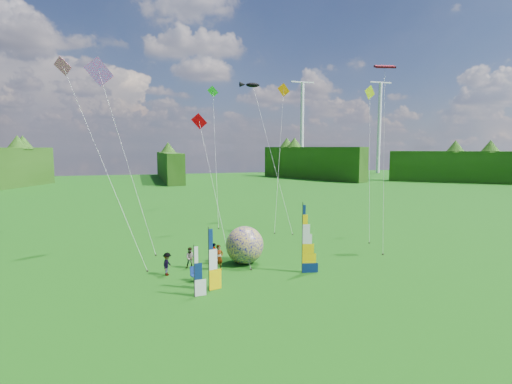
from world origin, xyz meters
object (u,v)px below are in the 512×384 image
object	(u,v)px
side_banner_left	(209,260)
spectator_d	(214,254)
feather_banner_main	(302,239)
spectator_a	(219,258)
bol_inflatable	(245,245)
spectator_b	(191,258)
spectator_c	(167,264)
side_banner_far	(194,272)
camp_chair	(195,274)
kite_whale	(271,146)

from	to	relation	value
side_banner_left	spectator_d	world-z (taller)	side_banner_left
feather_banner_main	spectator_d	bearing A→B (deg)	155.93
spectator_a	bol_inflatable	bearing A→B (deg)	-4.16
feather_banner_main	bol_inflatable	bearing A→B (deg)	144.63
spectator_a	spectator_b	bearing A→B (deg)	120.27
spectator_a	spectator_c	xyz separation A→B (m)	(-3.57, -0.08, -0.13)
side_banner_far	bol_inflatable	xyz separation A→B (m)	(4.53, 5.58, -0.08)
feather_banner_main	side_banner_far	bearing A→B (deg)	-152.48
spectator_d	side_banner_far	bearing A→B (deg)	119.09
spectator_b	camp_chair	world-z (taller)	spectator_b
spectator_d	kite_whale	xyz separation A→B (m)	(9.06, 13.64, 7.92)
feather_banner_main	side_banner_far	distance (m)	8.05
side_banner_far	spectator_d	size ratio (longest dim) A/B	1.86
side_banner_left	kite_whale	world-z (taller)	kite_whale
feather_banner_main	bol_inflatable	world-z (taller)	feather_banner_main
spectator_a	kite_whale	world-z (taller)	kite_whale
spectator_a	spectator_d	size ratio (longest dim) A/B	1.14
spectator_d	kite_whale	world-z (taller)	kite_whale
kite_whale	camp_chair	bearing A→B (deg)	-124.46
feather_banner_main	kite_whale	bearing A→B (deg)	89.15
spectator_c	kite_whale	distance (m)	21.28
spectator_a	kite_whale	bearing A→B (deg)	29.06
side_banner_far	spectator_a	size ratio (longest dim) A/B	1.63
spectator_b	side_banner_left	bearing A→B (deg)	-76.89
spectator_c	camp_chair	xyz separation A→B (m)	(1.60, -1.85, -0.29)
bol_inflatable	spectator_b	world-z (taller)	bol_inflatable
bol_inflatable	spectator_b	bearing A→B (deg)	179.94
camp_chair	kite_whale	xyz separation A→B (m)	(10.98, 17.08, 8.23)
spectator_b	bol_inflatable	bearing A→B (deg)	7.94
side_banner_left	side_banner_far	xyz separation A→B (m)	(-0.97, -0.69, -0.41)
kite_whale	bol_inflatable	bearing A→B (deg)	-117.69
bol_inflatable	spectator_a	bearing A→B (deg)	-153.97
side_banner_left	spectator_b	distance (m)	5.04
bol_inflatable	kite_whale	world-z (taller)	kite_whale
spectator_b	spectator_d	xyz separation A→B (m)	(1.80, 0.45, 0.04)
spectator_b	camp_chair	size ratio (longest dim) A/B	1.56
side_banner_far	spectator_b	distance (m)	5.65
side_banner_left	spectator_a	size ratio (longest dim) A/B	2.09
spectator_a	spectator_c	size ratio (longest dim) A/B	1.17
bol_inflatable	camp_chair	world-z (taller)	bol_inflatable
bol_inflatable	kite_whale	size ratio (longest dim) A/B	0.16
spectator_a	spectator_c	distance (m)	3.57
bol_inflatable	spectator_b	distance (m)	4.05
spectator_c	camp_chair	distance (m)	2.46
kite_whale	feather_banner_main	bearing A→B (deg)	-103.76
bol_inflatable	spectator_d	distance (m)	2.32
spectator_a	side_banner_far	bearing A→B (deg)	-147.97
side_banner_far	kite_whale	xyz separation A→B (m)	(11.39, 19.67, 7.24)
spectator_a	feather_banner_main	bearing A→B (deg)	-53.51
spectator_d	feather_banner_main	bearing A→B (deg)	-165.06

